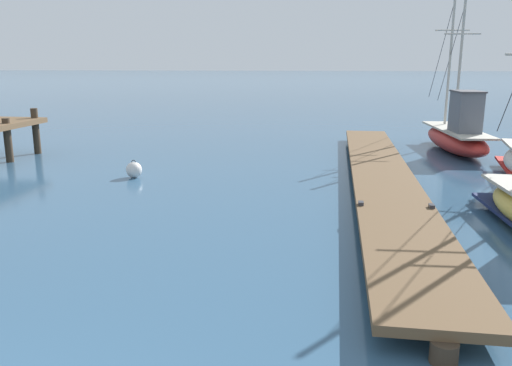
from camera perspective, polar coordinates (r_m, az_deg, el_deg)
name	(u,v)px	position (r m, az deg, el deg)	size (l,w,h in m)	color
floating_dock	(382,175)	(16.24, 13.68, 0.87)	(2.61, 19.59, 0.53)	brown
fishing_boat_0	(457,134)	(23.30, 21.27, 5.04)	(1.93, 7.88, 6.64)	#AD2823
mooring_buoy	(134,170)	(17.48, -13.28, 1.43)	(0.52, 0.52, 0.59)	silver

